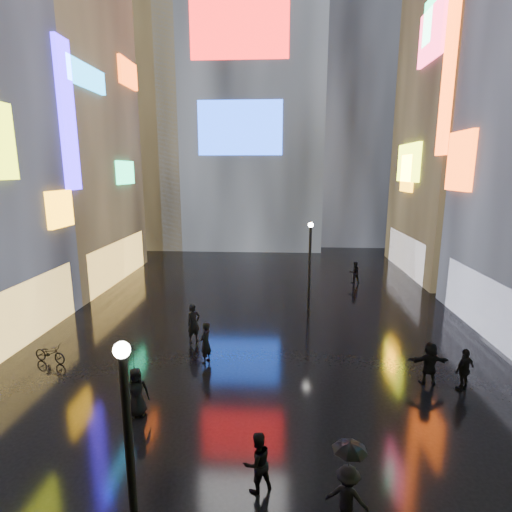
# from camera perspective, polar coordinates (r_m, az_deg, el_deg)

# --- Properties ---
(ground) EXTENTS (140.00, 140.00, 0.00)m
(ground) POSITION_cam_1_polar(r_m,az_deg,el_deg) (23.74, 1.16, -7.76)
(ground) COLOR black
(ground) RESTS_ON ground
(building_left_far) EXTENTS (10.28, 12.00, 22.00)m
(building_left_far) POSITION_cam_1_polar(r_m,az_deg,el_deg) (33.06, -28.37, 15.78)
(building_left_far) COLOR black
(building_left_far) RESTS_ON ground
(building_right_far) EXTENTS (10.28, 12.00, 28.00)m
(building_right_far) POSITION_cam_1_polar(r_m,az_deg,el_deg) (36.15, 30.07, 19.99)
(building_right_far) COLOR black
(building_right_far) RESTS_ON ground
(tower_main) EXTENTS (16.00, 14.20, 42.00)m
(tower_main) POSITION_cam_1_polar(r_m,az_deg,el_deg) (48.20, -1.46, 27.70)
(tower_main) COLOR black
(tower_main) RESTS_ON ground
(tower_flank_right) EXTENTS (12.00, 12.00, 34.00)m
(tower_flank_right) POSITION_cam_1_polar(r_m,az_deg,el_deg) (49.79, 13.82, 22.14)
(tower_flank_right) COLOR black
(tower_flank_right) RESTS_ON ground
(tower_flank_left) EXTENTS (10.00, 10.00, 26.00)m
(tower_flank_left) POSITION_cam_1_polar(r_m,az_deg,el_deg) (46.98, -15.80, 17.72)
(tower_flank_left) COLOR black
(tower_flank_left) RESTS_ON ground
(lamp_near) EXTENTS (0.30, 0.30, 5.20)m
(lamp_near) POSITION_cam_1_polar(r_m,az_deg,el_deg) (8.52, -17.58, -25.61)
(lamp_near) COLOR black
(lamp_near) RESTS_ON ground
(lamp_far) EXTENTS (0.30, 0.30, 5.20)m
(lamp_far) POSITION_cam_1_polar(r_m,az_deg,el_deg) (23.27, 7.68, -0.72)
(lamp_far) COLOR black
(lamp_far) RESTS_ON ground
(pedestrian_1) EXTENTS (0.99, 0.93, 1.61)m
(pedestrian_1) POSITION_cam_1_polar(r_m,az_deg,el_deg) (11.44, 0.19, -27.37)
(pedestrian_1) COLOR black
(pedestrian_1) RESTS_ON ground
(pedestrian_2) EXTENTS (1.13, 0.86, 1.54)m
(pedestrian_2) POSITION_cam_1_polar(r_m,az_deg,el_deg) (10.86, 12.87, -30.52)
(pedestrian_2) COLOR black
(pedestrian_2) RESTS_ON ground
(pedestrian_3) EXTENTS (1.03, 0.84, 1.64)m
(pedestrian_3) POSITION_cam_1_polar(r_m,az_deg,el_deg) (17.29, 27.64, -14.17)
(pedestrian_3) COLOR black
(pedestrian_3) RESTS_ON ground
(pedestrian_4) EXTENTS (0.97, 0.82, 1.68)m
(pedestrian_4) POSITION_cam_1_polar(r_m,az_deg,el_deg) (14.62, -16.73, -18.12)
(pedestrian_4) COLOR black
(pedestrian_4) RESTS_ON ground
(pedestrian_5) EXTENTS (1.59, 0.57, 1.69)m
(pedestrian_5) POSITION_cam_1_polar(r_m,az_deg,el_deg) (17.17, 23.53, -13.86)
(pedestrian_5) COLOR black
(pedestrian_5) RESTS_ON ground
(pedestrian_6) EXTENTS (0.81, 0.79, 1.87)m
(pedestrian_6) POSITION_cam_1_polar(r_m,az_deg,el_deg) (19.51, -8.91, -9.50)
(pedestrian_6) COLOR black
(pedestrian_6) RESTS_ON ground
(pedestrian_7) EXTENTS (0.86, 0.73, 1.58)m
(pedestrian_7) POSITION_cam_1_polar(r_m,az_deg,el_deg) (29.97, 13.91, -2.30)
(pedestrian_7) COLOR black
(pedestrian_7) RESTS_ON ground
(umbrella_1) EXTENTS (0.79, 0.79, 0.66)m
(umbrella_1) POSITION_cam_1_polar(r_m,az_deg,el_deg) (10.15, 13.20, -25.91)
(umbrella_1) COLOR black
(umbrella_1) RESTS_ON pedestrian_2
(umbrella_2) EXTENTS (1.27, 1.28, 0.88)m
(umbrella_2) POSITION_cam_1_polar(r_m,az_deg,el_deg) (14.03, -17.06, -13.58)
(umbrella_2) COLOR black
(umbrella_2) RESTS_ON pedestrian_4
(bicycle) EXTENTS (1.67, 0.96, 0.83)m
(bicycle) POSITION_cam_1_polar(r_m,az_deg,el_deg) (19.67, -27.35, -12.23)
(bicycle) COLOR black
(bicycle) RESTS_ON ground
(pedestrian_8) EXTENTS (0.63, 0.76, 1.80)m
(pedestrian_8) POSITION_cam_1_polar(r_m,az_deg,el_deg) (17.51, -7.23, -12.18)
(pedestrian_8) COLOR black
(pedestrian_8) RESTS_ON ground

